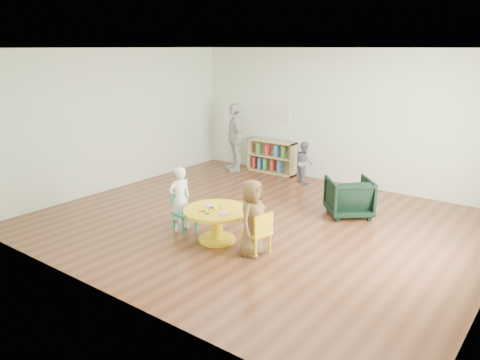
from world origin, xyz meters
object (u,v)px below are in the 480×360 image
at_px(activity_table, 217,219).
at_px(child_left, 180,199).
at_px(kid_chair_left, 183,211).
at_px(armchair, 349,197).
at_px(bookshelf, 272,157).
at_px(toddler, 304,162).
at_px(kid_chair_right, 259,232).
at_px(child_right, 252,218).
at_px(adult_caretaker, 235,137).

distance_m(activity_table, child_left, 0.78).
xyz_separation_m(kid_chair_left, armchair, (1.82, 2.20, 0.02)).
height_order(bookshelf, armchair, bookshelf).
height_order(child_left, toddler, child_left).
relative_size(kid_chair_right, armchair, 0.85).
distance_m(child_right, adult_caretaker, 4.67).
distance_m(activity_table, bookshelf, 4.16).
relative_size(kid_chair_left, armchair, 0.79).
relative_size(armchair, child_right, 0.67).
bearing_deg(bookshelf, armchair, -31.80).
distance_m(kid_chair_left, adult_caretaker, 3.86).
bearing_deg(toddler, kid_chair_right, 142.41).
height_order(bookshelf, child_right, child_right).
height_order(armchair, child_right, child_right).
bearing_deg(activity_table, child_right, -5.85).
height_order(bookshelf, toddler, toddler).
bearing_deg(kid_chair_left, adult_caretaker, -143.06).
bearing_deg(toddler, kid_chair_left, 119.56).
distance_m(kid_chair_right, toddler, 3.81).
bearing_deg(activity_table, adult_caretaker, 123.92).
distance_m(toddler, adult_caretaker, 1.83).
xyz_separation_m(bookshelf, armchair, (2.66, -1.65, -0.03)).
bearing_deg(adult_caretaker, activity_table, -19.82).
height_order(armchair, adult_caretaker, adult_caretaker).
bearing_deg(child_right, bookshelf, 19.55).
distance_m(bookshelf, child_left, 3.94).
height_order(activity_table, adult_caretaker, adult_caretaker).
relative_size(bookshelf, child_left, 1.17).
bearing_deg(kid_chair_right, child_left, 102.91).
height_order(activity_table, kid_chair_left, kid_chair_left).
bearing_deg(bookshelf, activity_table, -68.15).
relative_size(bookshelf, child_right, 1.10).
xyz_separation_m(activity_table, kid_chair_right, (0.77, -0.01, -0.01)).
height_order(bookshelf, adult_caretaker, adult_caretaker).
distance_m(bookshelf, armchair, 3.13).
bearing_deg(child_left, armchair, 157.40).
height_order(activity_table, child_left, child_left).
height_order(kid_chair_right, bookshelf, bookshelf).
relative_size(activity_table, toddler, 1.12).
bearing_deg(kid_chair_right, kid_chair_left, 102.37).
bearing_deg(adult_caretaker, kid_chair_right, -12.06).
distance_m(child_left, child_right, 1.45).
height_order(activity_table, toddler, toddler).
distance_m(kid_chair_right, bookshelf, 4.51).
xyz_separation_m(kid_chair_right, toddler, (-1.31, 3.58, 0.11)).
bearing_deg(toddler, armchair, 172.99).
xyz_separation_m(armchair, child_left, (-1.87, -2.21, 0.18)).
height_order(kid_chair_right, child_right, child_right).
relative_size(kid_chair_left, kid_chair_right, 0.93).
bearing_deg(bookshelf, child_right, -60.30).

